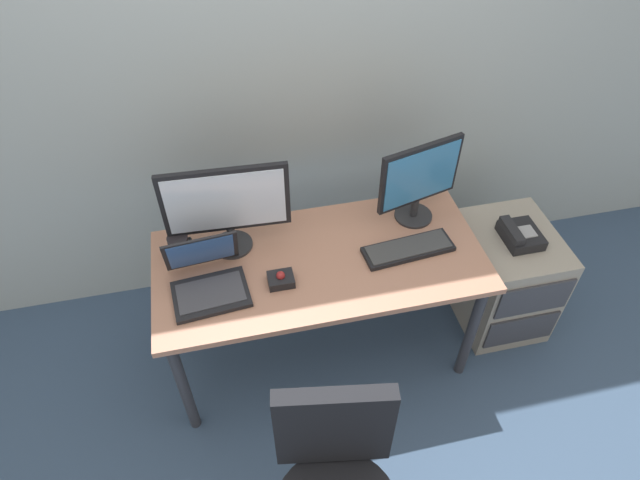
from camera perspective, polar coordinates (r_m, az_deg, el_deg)
name	(u,v)px	position (r m, az deg, el deg)	size (l,w,h in m)	color
ground_plane	(320,349)	(2.96, 0.00, -11.32)	(8.00, 8.00, 0.00)	#344862
back_wall	(286,39)	(2.56, -3.61, 20.26)	(6.00, 0.10, 2.80)	#9BA5A4
desk	(320,271)	(2.47, 0.00, -3.27)	(1.47, 0.68, 0.70)	#A47057
file_cabinet	(503,277)	(3.04, 18.69, -3.68)	(0.42, 0.53, 0.59)	gray
desk_phone	(520,235)	(2.80, 20.22, 0.53)	(0.17, 0.20, 0.09)	black
monitor_main	(226,205)	(2.33, -9.79, 3.67)	(0.54, 0.18, 0.43)	#262628
monitor_side	(419,179)	(2.50, 10.38, 6.27)	(0.40, 0.18, 0.41)	#262628
keyboard	(408,249)	(2.47, 9.23, -0.91)	(0.42, 0.17, 0.03)	black
laptop	(207,278)	(2.31, -11.73, -3.96)	(0.34, 0.32, 0.23)	black
trackball_mouse	(281,279)	(2.31, -4.12, -4.11)	(0.11, 0.09, 0.07)	black
coffee_mug	(180,247)	(2.46, -14.46, -0.68)	(0.10, 0.09, 0.11)	black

